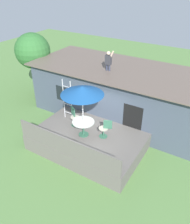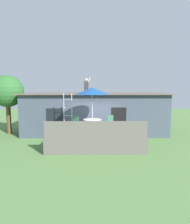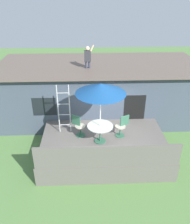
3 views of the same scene
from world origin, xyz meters
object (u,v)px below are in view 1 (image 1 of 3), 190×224
object	(u,v)px
patio_umbrella	(82,90)
step_ladder	(67,100)
patio_table	(83,125)
backyard_tree	(33,51)
person_figure	(108,60)
patio_chair_left	(74,117)
patio_chair_right	(105,129)

from	to	relation	value
patio_umbrella	step_ladder	bearing A→B (deg)	152.10
patio_table	step_ladder	xyz separation A→B (m)	(-1.48, 0.78, 0.51)
step_ladder	backyard_tree	bearing A→B (deg)	151.74
step_ladder	person_figure	distance (m)	3.03
person_figure	backyard_tree	size ratio (longest dim) A/B	0.26
step_ladder	patio_chair_left	distance (m)	0.93
patio_umbrella	patio_chair_left	xyz separation A→B (m)	(-0.87, 0.49, -1.89)
step_ladder	backyard_tree	distance (m)	5.35
person_figure	backyard_tree	xyz separation A→B (m)	(-5.66, 0.15, -0.49)
patio_chair_left	patio_umbrella	bearing A→B (deg)	-0.00
patio_chair_left	patio_chair_right	world-z (taller)	same
patio_chair_right	backyard_tree	bearing A→B (deg)	-45.19
patio_table	person_figure	xyz separation A→B (m)	(-0.42, 3.10, 2.15)
person_figure	patio_chair_left	distance (m)	3.49
patio_table	step_ladder	size ratio (longest dim) A/B	0.47
person_figure	patio_chair_right	size ratio (longest dim) A/B	1.21
patio_chair_left	backyard_tree	distance (m)	6.16
patio_umbrella	step_ladder	size ratio (longest dim) A/B	1.15
patio_table	step_ladder	distance (m)	1.75
patio_chair_left	patio_chair_right	xyz separation A→B (m)	(1.81, -0.09, 0.00)
person_figure	patio_chair_left	size ratio (longest dim) A/B	1.21
backyard_tree	patio_chair_left	bearing A→B (deg)	-27.97
patio_table	patio_umbrella	size ratio (longest dim) A/B	0.41
patio_umbrella	person_figure	distance (m)	3.16
patio_chair_right	patio_umbrella	bearing A→B (deg)	0.00
patio_umbrella	backyard_tree	size ratio (longest dim) A/B	0.60
patio_table	step_ladder	world-z (taller)	step_ladder
step_ladder	person_figure	world-z (taller)	person_figure
patio_chair_left	patio_chair_right	bearing A→B (deg)	26.39
step_ladder	person_figure	xyz separation A→B (m)	(1.05, 2.32, 1.63)
patio_umbrella	step_ladder	distance (m)	2.08
patio_table	patio_umbrella	world-z (taller)	patio_umbrella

